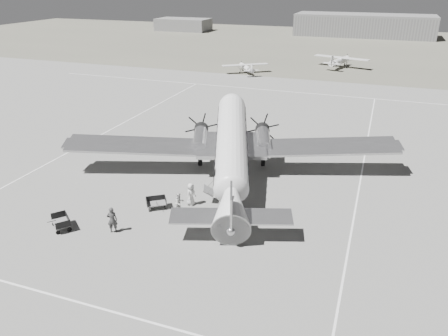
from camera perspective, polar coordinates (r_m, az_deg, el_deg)
ground at (r=36.76m, az=-2.51°, el=-4.35°), size 260.00×260.00×0.00m
taxi_line_near at (r=26.63m, az=-14.54°, el=-17.66°), size 60.00×0.15×0.01m
taxi_line_right at (r=34.55m, az=16.41°, el=-7.36°), size 0.15×80.00×0.01m
taxi_line_left at (r=53.15m, az=-16.57°, el=3.73°), size 0.15×60.00×0.01m
taxi_line_horizon at (r=73.11m, az=9.60°, el=9.72°), size 90.00×0.15×0.01m
grass_infield at (r=126.73m, az=14.55°, el=15.16°), size 260.00×90.00×0.01m
hangar_main at (r=150.76m, az=17.78°, el=17.34°), size 42.00×14.00×6.60m
shed_secondary at (r=160.62m, az=-5.33°, el=18.16°), size 18.00×10.00×4.00m
dc3_airliner at (r=38.92m, az=1.00°, el=2.23°), size 37.20×31.13×6.06m
light_plane_left at (r=86.92m, az=2.88°, el=12.86°), size 11.89×11.45×1.92m
light_plane_right at (r=95.52m, az=14.92°, el=13.25°), size 13.69×12.18×2.40m
baggage_cart_near at (r=35.86m, az=-8.83°, el=-4.55°), size 2.04×1.92×0.94m
baggage_cart_far at (r=34.87m, az=-20.50°, el=-6.69°), size 2.22×2.15×1.03m
ground_crew at (r=33.05m, az=-14.39°, el=-6.57°), size 0.88×0.76×2.05m
ramp_agent at (r=34.88m, az=-5.85°, el=-4.53°), size 0.98×1.04×1.69m
passenger at (r=35.86m, az=-4.35°, el=-3.43°), size 0.86×1.08×1.92m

